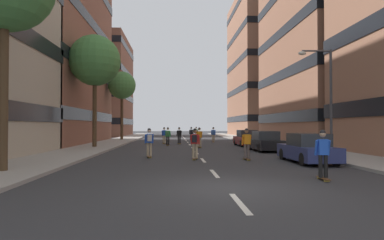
# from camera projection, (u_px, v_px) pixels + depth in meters

# --- Properties ---
(ground_plane) EXTENTS (162.57, 162.57, 0.00)m
(ground_plane) POSITION_uv_depth(u_px,v_px,m) (188.00, 143.00, 37.06)
(ground_plane) COLOR #333335
(sidewalk_left) EXTENTS (3.82, 74.51, 0.14)m
(sidewalk_left) POSITION_uv_depth(u_px,v_px,m) (119.00, 141.00, 39.96)
(sidewalk_left) COLOR #9E9991
(sidewalk_left) RESTS_ON ground_plane
(sidewalk_right) EXTENTS (3.82, 74.51, 0.14)m
(sidewalk_right) POSITION_uv_depth(u_px,v_px,m) (253.00, 140.00, 40.92)
(sidewalk_right) COLOR #9E9991
(sidewalk_right) RESTS_ON ground_plane
(lane_markings) EXTENTS (0.16, 62.20, 0.01)m
(lane_markings) POSITION_uv_depth(u_px,v_px,m) (188.00, 142.00, 37.96)
(lane_markings) COLOR silver
(lane_markings) RESTS_ON ground_plane
(building_left_mid) EXTENTS (13.80, 20.47, 24.81)m
(building_left_mid) POSITION_uv_depth(u_px,v_px,m) (29.00, 28.00, 34.87)
(building_left_mid) COLOR brown
(building_left_mid) RESTS_ON ground_plane
(building_left_far) EXTENTS (13.80, 16.36, 18.15)m
(building_left_far) POSITION_uv_depth(u_px,v_px,m) (91.00, 87.00, 60.97)
(building_left_far) COLOR brown
(building_left_far) RESTS_ON ground_plane
(building_right_mid) EXTENTS (13.80, 18.84, 28.42)m
(building_right_mid) POSITION_uv_depth(u_px,v_px,m) (339.00, 17.00, 36.84)
(building_right_mid) COLOR #9E6B51
(building_right_mid) RESTS_ON ground_plane
(building_right_far) EXTENTS (13.80, 20.00, 26.88)m
(building_right_far) POSITION_uv_depth(u_px,v_px,m) (271.00, 66.00, 63.00)
(building_right_far) COLOR #9E6B51
(building_right_far) RESTS_ON ground_plane
(parked_car_near) EXTENTS (1.82, 4.40, 1.52)m
(parked_car_near) POSITION_uv_depth(u_px,v_px,m) (247.00, 139.00, 30.90)
(parked_car_near) COLOR maroon
(parked_car_near) RESTS_ON ground_plane
(parked_car_mid) EXTENTS (1.82, 4.40, 1.52)m
(parked_car_mid) POSITION_uv_depth(u_px,v_px,m) (265.00, 142.00, 24.68)
(parked_car_mid) COLOR black
(parked_car_mid) RESTS_ON ground_plane
(parked_car_far) EXTENTS (1.82, 4.40, 1.52)m
(parked_car_far) POSITION_uv_depth(u_px,v_px,m) (308.00, 149.00, 16.87)
(parked_car_far) COLOR navy
(parked_car_far) RESTS_ON ground_plane
(street_tree_near) EXTENTS (4.38, 4.38, 9.62)m
(street_tree_near) POSITION_uv_depth(u_px,v_px,m) (95.00, 61.00, 27.97)
(street_tree_near) COLOR #4C3823
(street_tree_near) RESTS_ON sidewalk_left
(street_tree_far) EXTENTS (3.60, 3.60, 8.92)m
(street_tree_far) POSITION_uv_depth(u_px,v_px,m) (122.00, 86.00, 42.58)
(street_tree_far) COLOR #4C3823
(street_tree_far) RESTS_ON sidewalk_left
(streetlamp_right) EXTENTS (2.13, 0.30, 6.50)m
(streetlamp_right) POSITION_uv_depth(u_px,v_px,m) (325.00, 90.00, 19.96)
(streetlamp_right) COLOR #3F3F44
(streetlamp_right) RESTS_ON sidewalk_right
(skater_0) EXTENTS (0.57, 0.92, 1.78)m
(skater_0) POSITION_uv_depth(u_px,v_px,m) (179.00, 135.00, 33.93)
(skater_0) COLOR brown
(skater_0) RESTS_ON ground_plane
(skater_1) EXTENTS (0.54, 0.91, 1.78)m
(skater_1) POSITION_uv_depth(u_px,v_px,m) (247.00, 142.00, 18.11)
(skater_1) COLOR brown
(skater_1) RESTS_ON ground_plane
(skater_2) EXTENTS (0.56, 0.92, 1.78)m
(skater_2) POSITION_uv_depth(u_px,v_px,m) (199.00, 136.00, 28.38)
(skater_2) COLOR brown
(skater_2) RESTS_ON ground_plane
(skater_3) EXTENTS (0.57, 0.92, 1.78)m
(skater_3) POSITION_uv_depth(u_px,v_px,m) (149.00, 141.00, 19.44)
(skater_3) COLOR brown
(skater_3) RESTS_ON ground_plane
(skater_4) EXTENTS (0.54, 0.91, 1.78)m
(skater_4) POSITION_uv_depth(u_px,v_px,m) (196.00, 132.00, 46.09)
(skater_4) COLOR brown
(skater_4) RESTS_ON ground_plane
(skater_5) EXTENTS (0.56, 0.92, 1.78)m
(skater_5) POSITION_uv_depth(u_px,v_px,m) (164.00, 135.00, 34.68)
(skater_5) COLOR brown
(skater_5) RESTS_ON ground_plane
(skater_6) EXTENTS (0.54, 0.91, 1.78)m
(skater_6) POSITION_uv_depth(u_px,v_px,m) (191.00, 133.00, 40.68)
(skater_6) COLOR brown
(skater_6) RESTS_ON ground_plane
(skater_7) EXTENTS (0.55, 0.91, 1.78)m
(skater_7) POSITION_uv_depth(u_px,v_px,m) (323.00, 152.00, 11.39)
(skater_7) COLOR brown
(skater_7) RESTS_ON ground_plane
(skater_8) EXTENTS (0.56, 0.92, 1.78)m
(skater_8) POSITION_uv_depth(u_px,v_px,m) (168.00, 135.00, 31.45)
(skater_8) COLOR brown
(skater_8) RESTS_ON ground_plane
(skater_9) EXTENTS (0.57, 0.92, 1.78)m
(skater_9) POSITION_uv_depth(u_px,v_px,m) (195.00, 142.00, 18.29)
(skater_9) COLOR brown
(skater_9) RESTS_ON ground_plane
(skater_10) EXTENTS (0.55, 0.91, 1.78)m
(skater_10) POSITION_uv_depth(u_px,v_px,m) (213.00, 134.00, 38.09)
(skater_10) COLOR brown
(skater_10) RESTS_ON ground_plane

